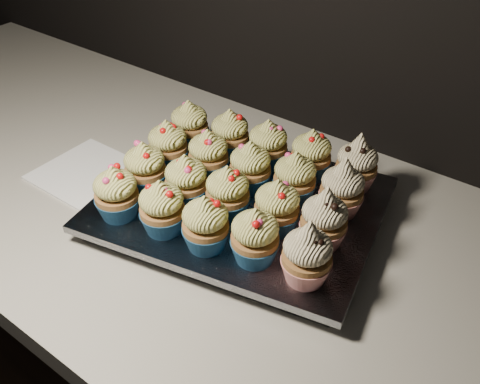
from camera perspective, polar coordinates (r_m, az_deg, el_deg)
The scene contains 24 objects.
worktop at distance 0.75m, azimuth 12.58°, elevation -10.18°, with size 2.44×0.64×0.04m, color beige.
napkin at distance 0.94m, azimuth -16.05°, elevation 2.04°, with size 0.15×0.15×0.00m, color white.
baking_tray at distance 0.80m, azimuth 0.00°, elevation -2.21°, with size 0.37×0.28×0.02m, color black.
foil_lining at distance 0.79m, azimuth 0.00°, elevation -1.26°, with size 0.40×0.31×0.01m, color silver.
cupcake_0 at distance 0.76m, azimuth -13.06°, elevation -0.17°, with size 0.06×0.06×0.08m.
cupcake_1 at distance 0.72m, azimuth -8.31°, elevation -1.71°, with size 0.06×0.06×0.08m.
cupcake_2 at distance 0.69m, azimuth -3.70°, elevation -3.43°, with size 0.06×0.06×0.08m.
cupcake_3 at distance 0.67m, azimuth 1.61°, elevation -4.80°, with size 0.06×0.06×0.08m.
cupcake_4 at distance 0.65m, azimuth 7.17°, elevation -6.66°, with size 0.06×0.06×0.10m.
cupcake_5 at distance 0.80m, azimuth -10.08°, elevation 2.50°, with size 0.06×0.06×0.08m.
cupcake_6 at distance 0.77m, azimuth -5.75°, elevation 1.13°, with size 0.06×0.06×0.08m.
cupcake_7 at distance 0.74m, azimuth -1.33°, elevation -0.13°, with size 0.06×0.06×0.08m.
cupcake_8 at distance 0.72m, azimuth 3.97°, elevation -1.65°, with size 0.06×0.06×0.08m.
cupcake_9 at distance 0.70m, azimuth 8.96°, elevation -2.92°, with size 0.06×0.06×0.10m.
cupcake_10 at distance 0.85m, azimuth -7.68°, elevation 4.93°, with size 0.06×0.06×0.08m.
cupcake_11 at distance 0.82m, azimuth -3.39°, elevation 3.92°, with size 0.06×0.06×0.08m.
cupcake_12 at distance 0.79m, azimuth 1.10°, elevation 2.63°, with size 0.06×0.06×0.08m.
cupcake_13 at distance 0.77m, azimuth 5.85°, elevation 1.45°, with size 0.06×0.06×0.08m.
cupcake_14 at distance 0.76m, azimuth 10.83°, elevation 0.31°, with size 0.06×0.06×0.10m.
cupcake_15 at distance 0.90m, azimuth -5.39°, elevation 7.13°, with size 0.06×0.06×0.08m.
cupcake_16 at distance 0.87m, azimuth -1.08°, elevation 6.18°, with size 0.06×0.06×0.08m.
cupcake_17 at distance 0.85m, azimuth 2.99°, elevation 5.02°, with size 0.06×0.06×0.08m.
cupcake_18 at distance 0.83m, azimuth 7.58°, elevation 3.91°, with size 0.06×0.06×0.08m.
cupcake_19 at distance 0.81m, azimuth 12.36°, elevation 2.91°, with size 0.06×0.06×0.10m.
Camera 1 is at (0.17, 1.21, 1.42)m, focal length 40.00 mm.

